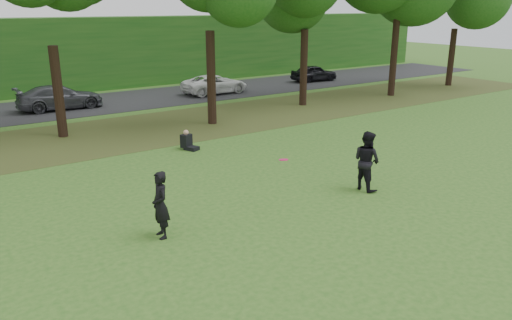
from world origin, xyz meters
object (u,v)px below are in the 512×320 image
Objects in this scene: frisbee at (283,160)px; player_left at (160,205)px; seated_person at (188,142)px; player_right at (367,161)px.

player_left is at bearing 176.30° from frisbee.
seated_person is (0.58, 7.30, -1.20)m from frisbee.
player_left is 0.91× the size of player_right.
player_left is at bearing -143.75° from seated_person.
player_right reaches higher than seated_person.
player_right reaches higher than player_left.
player_left is 3.85m from frisbee.
seated_person is (4.37, 7.05, -0.59)m from player_left.
frisbee is (-3.21, 0.28, 0.53)m from player_right.
frisbee is at bearing 91.84° from player_left.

